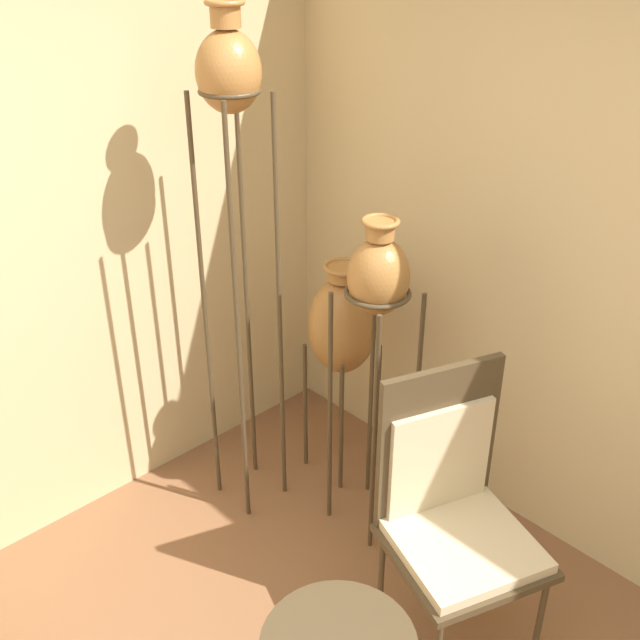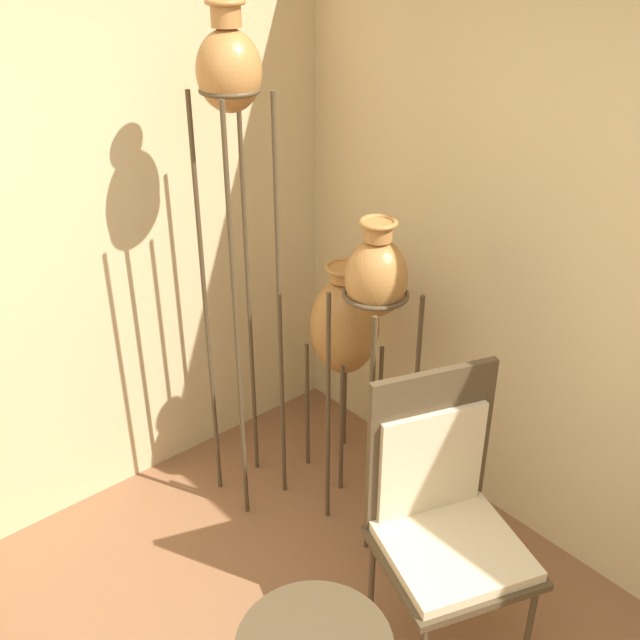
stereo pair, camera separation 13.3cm
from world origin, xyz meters
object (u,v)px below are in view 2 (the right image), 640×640
at_px(chair, 443,509).
at_px(vase_stand_tall, 231,106).
at_px(vase_stand_short, 345,326).
at_px(vase_stand_medium, 376,288).

bearing_deg(chair, vase_stand_tall, 112.67).
height_order(vase_stand_tall, chair, vase_stand_tall).
height_order(vase_stand_short, chair, chair).
height_order(vase_stand_tall, vase_stand_medium, vase_stand_tall).
height_order(vase_stand_medium, chair, vase_stand_medium).
bearing_deg(vase_stand_tall, vase_stand_medium, -60.93).
bearing_deg(vase_stand_medium, chair, -111.45).
xyz_separation_m(vase_stand_short, chair, (-0.41, -0.96, -0.18)).
distance_m(vase_stand_short, chair, 1.06).
bearing_deg(vase_stand_medium, vase_stand_short, 64.57).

